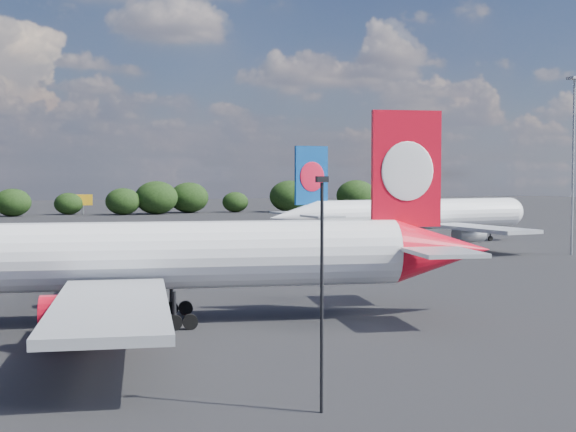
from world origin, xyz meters
name	(u,v)px	position (x,y,z in m)	size (l,w,h in m)	color
ground	(48,263)	(0.00, 60.00, 0.00)	(500.00, 500.00, 0.00)	black
qantas_airliner	(168,257)	(7.72, 15.32, 4.88)	(49.11, 46.81, 16.02)	white
china_southern_airliner	(410,215)	(54.66, 69.33, 4.62)	(46.49, 44.32, 15.17)	white
apron_lamp_post	(322,281)	(10.71, -9.42, 6.14)	(0.55, 0.30, 10.98)	black
floodlight_mast_near	(573,142)	(68.66, 48.35, 15.50)	(1.60, 1.60, 24.27)	#93979B
billboard_yellow	(83,200)	(12.00, 182.00, 3.87)	(5.00, 0.30, 5.50)	orange
horizon_treeline	(93,199)	(14.29, 178.76, 4.20)	(203.89, 16.45, 9.32)	black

